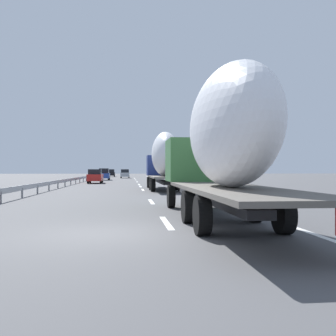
{
  "coord_description": "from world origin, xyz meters",
  "views": [
    {
      "loc": [
        -10.52,
        -0.58,
        1.71
      ],
      "look_at": [
        19.48,
        -3.63,
        1.86
      ],
      "focal_mm": 41.57,
      "sensor_mm": 36.0,
      "label": 1
    }
  ],
  "objects_px": {
    "car_blue_sedan": "(104,174)",
    "road_sign": "(173,168)",
    "truck_trailing": "(221,142)",
    "car_red_compact": "(95,176)",
    "car_silver_hatch": "(125,174)",
    "car_black_suv": "(111,173)",
    "truck_lead": "(164,159)"
  },
  "relations": [
    {
      "from": "road_sign",
      "to": "truck_trailing",
      "type": "bearing_deg",
      "value": 175.68
    },
    {
      "from": "truck_lead",
      "to": "truck_trailing",
      "type": "height_order",
      "value": "truck_lead"
    },
    {
      "from": "car_red_compact",
      "to": "road_sign",
      "type": "distance_m",
      "value": 10.83
    },
    {
      "from": "truck_lead",
      "to": "truck_trailing",
      "type": "relative_size",
      "value": 0.89
    },
    {
      "from": "car_blue_sedan",
      "to": "truck_trailing",
      "type": "bearing_deg",
      "value": -172.49
    },
    {
      "from": "truck_lead",
      "to": "car_black_suv",
      "type": "distance_m",
      "value": 65.65
    },
    {
      "from": "car_silver_hatch",
      "to": "car_black_suv",
      "type": "distance_m",
      "value": 16.03
    },
    {
      "from": "truck_lead",
      "to": "car_red_compact",
      "type": "relative_size",
      "value": 2.81
    },
    {
      "from": "truck_lead",
      "to": "car_black_suv",
      "type": "relative_size",
      "value": 2.97
    },
    {
      "from": "car_silver_hatch",
      "to": "road_sign",
      "type": "relative_size",
      "value": 1.58
    },
    {
      "from": "car_red_compact",
      "to": "car_blue_sedan",
      "type": "relative_size",
      "value": 0.94
    },
    {
      "from": "car_red_compact",
      "to": "road_sign",
      "type": "bearing_deg",
      "value": -74.64
    },
    {
      "from": "truck_trailing",
      "to": "car_blue_sedan",
      "type": "relative_size",
      "value": 2.98
    },
    {
      "from": "car_blue_sedan",
      "to": "car_red_compact",
      "type": "bearing_deg",
      "value": 179.37
    },
    {
      "from": "truck_trailing",
      "to": "car_red_compact",
      "type": "distance_m",
      "value": 38.92
    },
    {
      "from": "car_red_compact",
      "to": "road_sign",
      "type": "xyz_separation_m",
      "value": [
        2.85,
        -10.39,
        1.11
      ]
    },
    {
      "from": "car_blue_sedan",
      "to": "truck_lead",
      "type": "bearing_deg",
      "value": -167.95
    },
    {
      "from": "car_black_suv",
      "to": "road_sign",
      "type": "height_order",
      "value": "road_sign"
    },
    {
      "from": "car_silver_hatch",
      "to": "car_black_suv",
      "type": "bearing_deg",
      "value": 12.98
    },
    {
      "from": "truck_trailing",
      "to": "car_red_compact",
      "type": "height_order",
      "value": "truck_trailing"
    },
    {
      "from": "car_blue_sedan",
      "to": "road_sign",
      "type": "relative_size",
      "value": 1.62
    },
    {
      "from": "car_black_suv",
      "to": "car_red_compact",
      "type": "bearing_deg",
      "value": -179.89
    },
    {
      "from": "truck_trailing",
      "to": "car_black_suv",
      "type": "distance_m",
      "value": 86.22
    },
    {
      "from": "car_red_compact",
      "to": "car_blue_sedan",
      "type": "xyz_separation_m",
      "value": [
        15.78,
        -0.17,
        0.06
      ]
    },
    {
      "from": "car_red_compact",
      "to": "truck_trailing",
      "type": "bearing_deg",
      "value": -169.2
    },
    {
      "from": "truck_trailing",
      "to": "car_blue_sedan",
      "type": "bearing_deg",
      "value": 7.51
    },
    {
      "from": "truck_lead",
      "to": "road_sign",
      "type": "distance_m",
      "value": 20.62
    },
    {
      "from": "truck_trailing",
      "to": "road_sign",
      "type": "xyz_separation_m",
      "value": [
        41.05,
        -3.1,
        -0.62
      ]
    },
    {
      "from": "car_silver_hatch",
      "to": "car_black_suv",
      "type": "relative_size",
      "value": 1.1
    },
    {
      "from": "car_silver_hatch",
      "to": "car_black_suv",
      "type": "height_order",
      "value": "car_black_suv"
    },
    {
      "from": "car_blue_sedan",
      "to": "road_sign",
      "type": "bearing_deg",
      "value": -141.7
    },
    {
      "from": "truck_lead",
      "to": "truck_trailing",
      "type": "distance_m",
      "value": 20.67
    }
  ]
}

